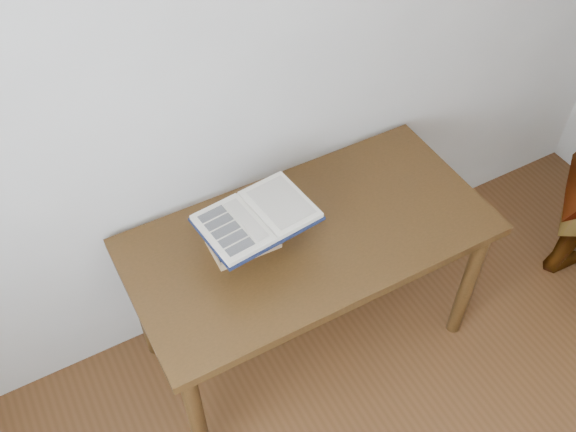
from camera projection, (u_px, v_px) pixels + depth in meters
desk at (309, 250)px, 2.40m from camera, size 1.33×0.67×0.71m
book_stack at (244, 231)px, 2.23m from camera, size 0.25×0.19×0.15m
open_book at (257, 217)px, 2.16m from camera, size 0.41×0.31×0.03m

